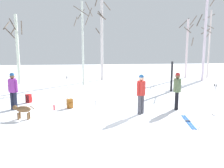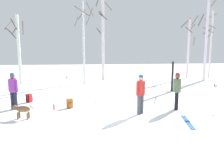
{
  "view_description": "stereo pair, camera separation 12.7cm",
  "coord_description": "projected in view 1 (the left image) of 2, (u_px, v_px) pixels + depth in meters",
  "views": [
    {
      "loc": [
        -0.86,
        -9.21,
        2.8
      ],
      "look_at": [
        0.5,
        1.94,
        1.0
      ],
      "focal_mm": 35.79,
      "sensor_mm": 36.0,
      "label": 1
    },
    {
      "loc": [
        -0.74,
        -9.22,
        2.8
      ],
      "look_at": [
        0.5,
        1.94,
        1.0
      ],
      "focal_mm": 35.79,
      "sensor_mm": 36.0,
      "label": 2
    }
  ],
  "objects": [
    {
      "name": "dog",
      "position": [
        22.0,
        110.0,
        8.86
      ],
      "size": [
        0.89,
        0.32,
        0.57
      ],
      "color": "brown",
      "rests_on": "ground_plane"
    },
    {
      "name": "backpack_0",
      "position": [
        29.0,
        98.0,
        11.62
      ],
      "size": [
        0.33,
        0.34,
        0.44
      ],
      "color": "red",
      "rests_on": "ground_plane"
    },
    {
      "name": "birch_tree_4",
      "position": [
        205.0,
        38.0,
        18.93
      ],
      "size": [
        1.43,
        1.41,
        7.08
      ],
      "color": "silver",
      "rests_on": "ground_plane"
    },
    {
      "name": "birch_tree_2",
      "position": [
        102.0,
        38.0,
        19.6
      ],
      "size": [
        1.43,
        1.42,
        7.31
      ],
      "color": "silver",
      "rests_on": "ground_plane"
    },
    {
      "name": "person_1",
      "position": [
        141.0,
        91.0,
        9.51
      ],
      "size": [
        0.44,
        0.34,
        1.72
      ],
      "color": "#4C4C56",
      "rests_on": "ground_plane"
    },
    {
      "name": "backpack_1",
      "position": [
        70.0,
        104.0,
        10.54
      ],
      "size": [
        0.32,
        0.34,
        0.44
      ],
      "color": "#99591E",
      "rests_on": "ground_plane"
    },
    {
      "name": "person_2",
      "position": [
        177.0,
        88.0,
        10.22
      ],
      "size": [
        0.34,
        0.49,
        1.72
      ],
      "color": "black",
      "rests_on": "ground_plane"
    },
    {
      "name": "water_bottle_0",
      "position": [
        54.0,
        107.0,
        10.19
      ],
      "size": [
        0.07,
        0.07,
        0.27
      ],
      "color": "red",
      "rests_on": "ground_plane"
    },
    {
      "name": "ski_poles_0",
      "position": [
        67.0,
        89.0,
        11.25
      ],
      "size": [
        0.07,
        0.27,
        1.41
      ],
      "color": "#B2B2BC",
      "rests_on": "ground_plane"
    },
    {
      "name": "ski_poles_1",
      "position": [
        214.0,
        99.0,
        9.11
      ],
      "size": [
        0.07,
        0.21,
        1.37
      ],
      "color": "#B2B2BC",
      "rests_on": "ground_plane"
    },
    {
      "name": "ski_pair_lying_0",
      "position": [
        188.0,
        122.0,
        8.59
      ],
      "size": [
        0.5,
        1.66,
        0.05
      ],
      "color": "blue",
      "rests_on": "ground_plane"
    },
    {
      "name": "person_0",
      "position": [
        13.0,
        89.0,
        10.16
      ],
      "size": [
        0.48,
        0.34,
        1.72
      ],
      "color": "#1E2338",
      "rests_on": "ground_plane"
    },
    {
      "name": "ski_pair_planted_0",
      "position": [
        172.0,
        77.0,
        14.57
      ],
      "size": [
        0.13,
        0.06,
        1.96
      ],
      "color": "black",
      "rests_on": "ground_plane"
    },
    {
      "name": "water_bottle_1",
      "position": [
        95.0,
        103.0,
        10.99
      ],
      "size": [
        0.07,
        0.07,
        0.23
      ],
      "color": "silver",
      "rests_on": "ground_plane"
    },
    {
      "name": "birch_tree_0",
      "position": [
        17.0,
        47.0,
        17.22
      ],
      "size": [
        1.34,
        1.54,
        5.35
      ],
      "color": "silver",
      "rests_on": "ground_plane"
    },
    {
      "name": "birch_tree_5",
      "position": [
        209.0,
        44.0,
        20.79
      ],
      "size": [
        1.4,
        1.4,
        6.22
      ],
      "color": "silver",
      "rests_on": "ground_plane"
    },
    {
      "name": "birch_tree_3",
      "position": [
        187.0,
        47.0,
        21.12
      ],
      "size": [
        1.36,
        1.36,
        5.75
      ],
      "color": "silver",
      "rests_on": "ground_plane"
    },
    {
      "name": "birch_tree_1",
      "position": [
        83.0,
        41.0,
        16.82
      ],
      "size": [
        1.43,
        1.53,
        6.24
      ],
      "color": "silver",
      "rests_on": "ground_plane"
    },
    {
      "name": "ground_plane",
      "position": [
        106.0,
        114.0,
        9.57
      ],
      "size": [
        60.0,
        60.0,
        0.0
      ],
      "primitive_type": "plane",
      "color": "white"
    }
  ]
}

